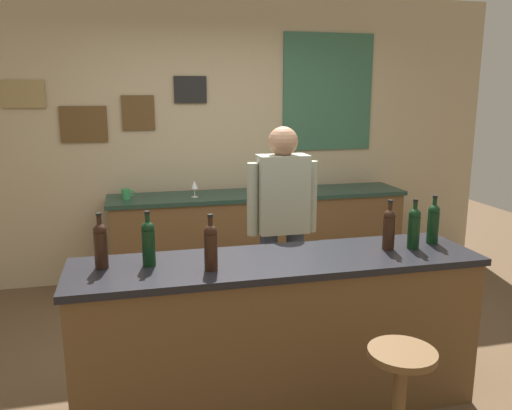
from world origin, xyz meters
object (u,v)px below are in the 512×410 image
object	(u,v)px
wine_bottle_c	(211,245)
wine_bottle_e	(414,227)
bartender	(282,222)
wine_glass_a	(194,185)
wine_bottle_a	(101,244)
wine_glass_c	(285,181)
coffee_mug	(126,194)
wine_bottle_d	(389,228)
wine_bottle_b	(148,241)
wine_glass_b	(271,180)
bar_stool	(400,393)
wine_bottle_f	(433,222)

from	to	relation	value
wine_bottle_c	wine_bottle_e	xyz separation A→B (m)	(1.26, 0.09, 0.00)
bartender	wine_glass_a	xyz separation A→B (m)	(-0.48, 1.23, 0.07)
wine_bottle_a	wine_bottle_e	size ratio (longest dim) A/B	1.00
wine_bottle_e	wine_glass_c	world-z (taller)	wine_bottle_e
wine_bottle_e	wine_bottle_a	bearing A→B (deg)	177.69
wine_bottle_c	wine_bottle_a	bearing A→B (deg)	163.54
wine_bottle_a	bartender	bearing A→B (deg)	29.50
wine_glass_a	coffee_mug	size ratio (longest dim) A/B	1.24
bartender	wine_bottle_e	world-z (taller)	bartender
bartender	wine_bottle_d	bearing A→B (deg)	-59.43
wine_bottle_b	wine_bottle_c	bearing A→B (deg)	-25.76
wine_bottle_a	wine_glass_b	xyz separation A→B (m)	(1.50, 2.02, -0.05)
wine_bottle_d	bartender	bearing A→B (deg)	120.57
bar_stool	wine_bottle_d	world-z (taller)	wine_bottle_d
bar_stool	wine_bottle_c	size ratio (longest dim) A/B	2.22
bar_stool	coffee_mug	size ratio (longest dim) A/B	5.44
wine_glass_a	wine_bottle_f	bearing A→B (deg)	-56.76
wine_glass_b	wine_glass_c	xyz separation A→B (m)	(0.13, -0.07, 0.00)
wine_bottle_d	wine_glass_a	world-z (taller)	wine_bottle_d
wine_bottle_d	coffee_mug	xyz separation A→B (m)	(-1.54, 2.03, -0.11)
bartender	wine_glass_c	distance (m)	1.33
wine_bottle_e	wine_bottle_d	bearing A→B (deg)	174.84
wine_bottle_a	wine_glass_b	distance (m)	2.52
bartender	coffee_mug	bearing A→B (deg)	130.64
wine_bottle_d	wine_glass_c	world-z (taller)	wine_bottle_d
wine_bottle_f	wine_glass_a	distance (m)	2.30
wine_bottle_d	coffee_mug	world-z (taller)	wine_bottle_d
wine_bottle_b	coffee_mug	world-z (taller)	wine_bottle_b
bartender	wine_bottle_f	xyz separation A→B (m)	(0.78, -0.70, 0.12)
bartender	wine_bottle_e	distance (m)	0.98
bartender	wine_glass_a	world-z (taller)	bartender
wine_bottle_d	wine_glass_c	distance (m)	2.01
bar_stool	wine_glass_a	size ratio (longest dim) A/B	4.39
wine_bottle_a	wine_glass_c	bearing A→B (deg)	50.13
wine_bottle_d	wine_bottle_c	bearing A→B (deg)	-174.32
wine_bottle_a	wine_glass_b	size ratio (longest dim) A/B	1.97
wine_bottle_f	wine_glass_b	distance (m)	2.08
bartender	wine_bottle_a	bearing A→B (deg)	-150.50
wine_bottle_e	wine_glass_a	distance (m)	2.27
wine_glass_b	bar_stool	bearing A→B (deg)	-92.89
wine_bottle_d	wine_bottle_e	size ratio (longest dim) A/B	1.00
wine_glass_c	coffee_mug	xyz separation A→B (m)	(-1.51, 0.02, -0.06)
bar_stool	wine_glass_c	bearing A→B (deg)	84.38
bartender	wine_bottle_a	world-z (taller)	bartender
wine_bottle_c	bar_stool	bearing A→B (deg)	-39.21
wine_glass_b	wine_glass_a	bearing A→B (deg)	-172.27
wine_bottle_a	wine_bottle_f	xyz separation A→B (m)	(2.00, -0.00, 0.00)
bartender	wine_glass_b	world-z (taller)	bartender
wine_glass_c	wine_glass_b	bearing A→B (deg)	152.61
wine_bottle_d	wine_glass_a	distance (m)	2.18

